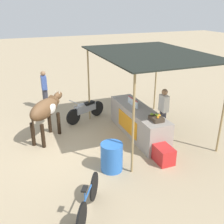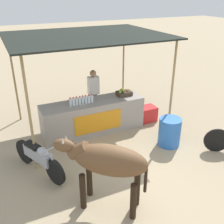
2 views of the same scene
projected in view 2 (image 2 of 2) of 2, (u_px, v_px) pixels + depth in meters
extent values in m
plane|color=tan|center=(128.00, 172.00, 6.13)|extent=(60.00, 60.00, 0.00)
cube|color=#9E9389|center=(93.00, 116.00, 7.73)|extent=(3.00, 0.80, 0.96)
cube|color=orange|center=(98.00, 122.00, 7.39)|extent=(1.40, 0.02, 0.58)
cube|color=black|center=(86.00, 35.00, 7.00)|extent=(4.20, 3.20, 0.04)
cylinder|color=#997F51|center=(30.00, 116.00, 5.69)|extent=(0.06, 0.06, 2.76)
cylinder|color=#997F51|center=(172.00, 90.00, 7.14)|extent=(0.06, 0.06, 2.76)
cylinder|color=#997F51|center=(14.00, 79.00, 8.04)|extent=(0.06, 0.06, 2.76)
cylinder|color=#997F51|center=(123.00, 65.00, 9.50)|extent=(0.06, 0.06, 2.76)
cylinder|color=silver|center=(70.00, 102.00, 7.18)|extent=(0.07, 0.07, 0.22)
cylinder|color=red|center=(70.00, 98.00, 7.13)|extent=(0.04, 0.04, 0.03)
cylinder|color=silver|center=(74.00, 102.00, 7.22)|extent=(0.07, 0.07, 0.22)
cylinder|color=red|center=(73.00, 98.00, 7.16)|extent=(0.04, 0.04, 0.03)
cylinder|color=silver|center=(77.00, 101.00, 7.25)|extent=(0.07, 0.07, 0.22)
cylinder|color=red|center=(76.00, 97.00, 7.20)|extent=(0.04, 0.04, 0.03)
cylinder|color=silver|center=(80.00, 101.00, 7.29)|extent=(0.07, 0.07, 0.22)
cylinder|color=red|center=(80.00, 97.00, 7.23)|extent=(0.04, 0.04, 0.03)
cylinder|color=silver|center=(83.00, 100.00, 7.32)|extent=(0.07, 0.07, 0.22)
cylinder|color=red|center=(83.00, 96.00, 7.27)|extent=(0.04, 0.04, 0.03)
cylinder|color=silver|center=(86.00, 100.00, 7.35)|extent=(0.07, 0.07, 0.22)
cylinder|color=red|center=(86.00, 96.00, 7.30)|extent=(0.04, 0.04, 0.03)
cylinder|color=silver|center=(89.00, 99.00, 7.39)|extent=(0.07, 0.07, 0.22)
cylinder|color=red|center=(89.00, 95.00, 7.34)|extent=(0.04, 0.04, 0.03)
cylinder|color=silver|center=(92.00, 99.00, 7.42)|extent=(0.07, 0.07, 0.22)
cylinder|color=red|center=(92.00, 95.00, 7.37)|extent=(0.04, 0.04, 0.03)
cube|color=#3F3326|center=(124.00, 93.00, 7.94)|extent=(0.44, 0.32, 0.12)
sphere|color=#8CB22D|center=(120.00, 92.00, 7.81)|extent=(0.08, 0.08, 0.08)
sphere|color=orange|center=(123.00, 90.00, 7.96)|extent=(0.08, 0.08, 0.08)
sphere|color=orange|center=(127.00, 90.00, 7.93)|extent=(0.08, 0.08, 0.08)
sphere|color=#8CB22D|center=(123.00, 90.00, 7.94)|extent=(0.08, 0.08, 0.08)
sphere|color=#8CB22D|center=(121.00, 91.00, 7.90)|extent=(0.08, 0.08, 0.08)
sphere|color=#8CB22D|center=(120.00, 92.00, 7.78)|extent=(0.08, 0.08, 0.08)
sphere|color=orange|center=(122.00, 90.00, 7.99)|extent=(0.08, 0.08, 0.08)
sphere|color=#8CB22D|center=(121.00, 90.00, 7.96)|extent=(0.08, 0.08, 0.08)
cylinder|color=#383842|center=(94.00, 106.00, 8.49)|extent=(0.22, 0.22, 0.88)
cube|color=silver|center=(93.00, 85.00, 8.18)|extent=(0.34, 0.20, 0.56)
sphere|color=#A87A56|center=(93.00, 73.00, 8.01)|extent=(0.20, 0.20, 0.20)
cube|color=red|center=(146.00, 114.00, 8.44)|extent=(0.60, 0.44, 0.48)
cylinder|color=blue|center=(169.00, 132.00, 7.07)|extent=(0.59, 0.59, 0.79)
ellipsoid|color=brown|center=(110.00, 160.00, 4.74)|extent=(1.40, 1.31, 0.60)
cylinder|color=black|center=(83.00, 191.00, 4.99)|extent=(0.12, 0.12, 0.78)
cylinder|color=black|center=(89.00, 179.00, 5.31)|extent=(0.12, 0.12, 0.78)
cylinder|color=black|center=(133.00, 201.00, 4.76)|extent=(0.12, 0.12, 0.78)
cylinder|color=black|center=(137.00, 188.00, 5.08)|extent=(0.12, 0.12, 0.78)
cylinder|color=brown|center=(79.00, 150.00, 4.84)|extent=(0.50, 0.47, 0.41)
ellipsoid|color=brown|center=(64.00, 145.00, 4.89)|extent=(0.48, 0.45, 0.26)
cone|color=beige|center=(63.00, 141.00, 4.76)|extent=(0.05, 0.05, 0.10)
cone|color=beige|center=(66.00, 137.00, 4.88)|extent=(0.05, 0.05, 0.10)
cylinder|color=black|center=(146.00, 178.00, 4.70)|extent=(0.06, 0.06, 0.60)
ellipsoid|color=silver|center=(108.00, 153.00, 4.96)|extent=(0.40, 0.36, 0.32)
cylinder|color=black|center=(55.00, 172.00, 5.67)|extent=(0.32, 0.58, 0.60)
cylinder|color=black|center=(24.00, 152.00, 6.38)|extent=(0.32, 0.58, 0.60)
cube|color=#999EA5|center=(38.00, 155.00, 5.95)|extent=(0.53, 0.90, 0.28)
ellipsoid|color=#999EA5|center=(43.00, 152.00, 5.75)|extent=(0.33, 0.41, 0.20)
cube|color=black|center=(32.00, 146.00, 5.99)|extent=(0.34, 0.48, 0.10)
cylinder|color=#99999E|center=(51.00, 148.00, 5.45)|extent=(0.51, 0.25, 0.03)
cylinder|color=#99999E|center=(54.00, 164.00, 5.60)|extent=(0.13, 0.20, 0.49)
cylinder|color=black|center=(217.00, 140.00, 6.79)|extent=(0.58, 0.39, 0.66)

